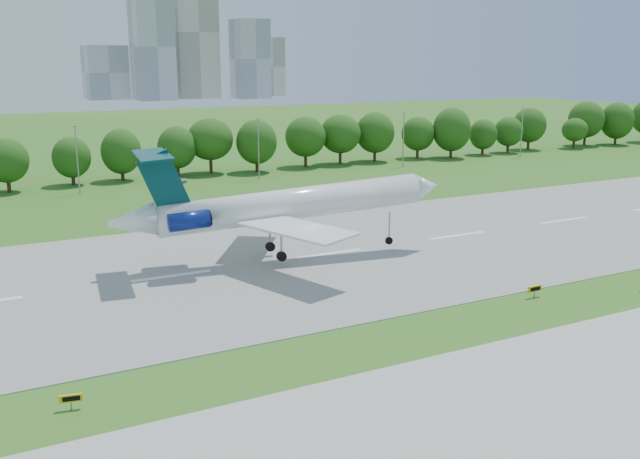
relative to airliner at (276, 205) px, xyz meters
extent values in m
plane|color=#256019|center=(7.05, -25.27, -6.85)|extent=(600.00, 600.00, 0.00)
cube|color=gray|center=(7.05, -0.27, -6.81)|extent=(400.00, 45.00, 0.08)
cube|color=#ADADA8|center=(7.05, -43.27, -6.81)|extent=(400.00, 23.00, 0.08)
cylinder|color=#382314|center=(-12.95, 66.73, -5.05)|extent=(0.70, 0.70, 3.60)
sphere|color=#1C4411|center=(-12.95, 66.73, -0.65)|extent=(8.40, 8.40, 8.40)
cylinder|color=#382314|center=(27.05, 66.73, -5.05)|extent=(0.70, 0.70, 3.60)
sphere|color=#1C4411|center=(27.05, 66.73, -0.65)|extent=(8.40, 8.40, 8.40)
cylinder|color=#382314|center=(67.05, 66.73, -5.05)|extent=(0.70, 0.70, 3.60)
sphere|color=#1C4411|center=(67.05, 66.73, -0.65)|extent=(8.40, 8.40, 8.40)
cylinder|color=#382314|center=(107.05, 66.73, -5.05)|extent=(0.70, 0.70, 3.60)
sphere|color=#1C4411|center=(107.05, 66.73, -0.65)|extent=(8.40, 8.40, 8.40)
cylinder|color=#382314|center=(147.05, 66.73, -5.05)|extent=(0.70, 0.70, 3.60)
sphere|color=#1C4411|center=(147.05, 66.73, -0.65)|extent=(8.40, 8.40, 8.40)
cylinder|color=gray|center=(-12.95, 56.73, -0.85)|extent=(0.24, 0.24, 12.00)
cube|color=gray|center=(-12.95, 56.73, 5.25)|extent=(0.90, 0.25, 0.18)
cylinder|color=gray|center=(22.05, 56.73, -0.85)|extent=(0.24, 0.24, 12.00)
cube|color=gray|center=(22.05, 56.73, 5.25)|extent=(0.90, 0.25, 0.18)
cylinder|color=gray|center=(57.05, 56.73, -0.85)|extent=(0.24, 0.24, 12.00)
cube|color=gray|center=(57.05, 56.73, 5.25)|extent=(0.90, 0.25, 0.18)
cylinder|color=gray|center=(92.05, 56.73, -0.85)|extent=(0.24, 0.24, 12.00)
cube|color=gray|center=(92.05, 56.73, 5.25)|extent=(0.90, 0.25, 0.18)
cube|color=#B2B2B7|center=(82.05, 354.73, 24.15)|extent=(22.00, 22.00, 62.00)
cube|color=beige|center=(112.05, 369.73, 33.15)|extent=(26.00, 26.00, 80.00)
cube|color=#B2B2B7|center=(142.05, 349.73, 17.15)|extent=(20.00, 20.00, 48.00)
cube|color=beige|center=(165.05, 374.73, 12.15)|extent=(18.00, 18.00, 38.00)
cube|color=#B2B2B7|center=(59.05, 379.73, 9.15)|extent=(24.00, 24.00, 32.00)
cylinder|color=white|center=(2.00, -0.27, -0.04)|extent=(32.36, 8.06, 5.62)
cone|color=white|center=(19.54, -2.68, 1.01)|extent=(4.10, 4.19, 3.93)
cone|color=white|center=(-16.38, 2.24, -0.71)|extent=(5.79, 4.42, 4.03)
cube|color=white|center=(-0.91, -7.41, -1.22)|extent=(9.20, 14.82, 0.58)
cube|color=white|center=(1.11, 7.38, -1.22)|extent=(12.00, 14.54, 0.58)
cube|color=#053940|center=(-12.79, 1.75, 3.50)|extent=(5.73, 1.30, 7.28)
cube|color=#053940|center=(-13.84, 1.90, 6.53)|extent=(4.76, 10.50, 0.44)
cylinder|color=navy|center=(-11.05, -1.28, -0.48)|extent=(4.82, 2.63, 2.29)
cylinder|color=navy|center=(-10.30, 4.21, -0.48)|extent=(4.82, 2.63, 2.29)
cylinder|color=gray|center=(14.68, -2.01, -3.77)|extent=(0.21, 0.21, 3.73)
cylinder|color=black|center=(14.68, -2.01, -5.64)|extent=(0.99, 0.45, 0.96)
cylinder|color=gray|center=(-0.43, -2.31, -3.77)|extent=(0.26, 0.26, 3.73)
cylinder|color=black|center=(-0.43, -2.31, -5.64)|extent=(1.23, 0.63, 1.17)
cylinder|color=gray|center=(0.21, 2.34, -3.77)|extent=(0.26, 0.26, 3.73)
cylinder|color=black|center=(0.21, 2.34, -5.64)|extent=(1.23, 0.63, 1.17)
cube|color=gray|center=(-28.03, -27.27, -6.51)|extent=(0.12, 0.12, 0.69)
cube|color=#E1B80B|center=(-28.03, -27.27, -6.01)|extent=(1.58, 0.48, 0.54)
cube|color=black|center=(-28.05, -27.38, -6.01)|extent=(1.16, 0.25, 0.35)
cube|color=gray|center=(17.50, -24.46, -6.47)|extent=(0.11, 0.11, 0.76)
cube|color=#E1B80B|center=(17.50, -24.46, -5.93)|extent=(1.74, 0.20, 0.60)
cube|color=black|center=(17.50, -24.57, -5.93)|extent=(1.30, 0.03, 0.38)
imported|color=silver|center=(5.86, 59.34, -6.19)|extent=(4.13, 2.33, 1.33)
camera|label=1|loc=(-33.94, -74.92, 16.60)|focal=40.00mm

